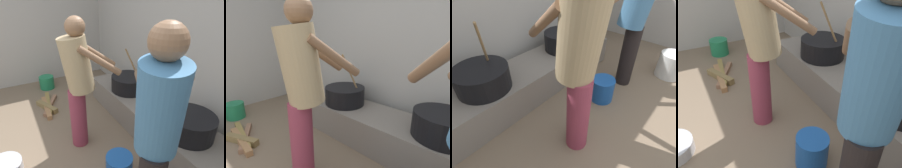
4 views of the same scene
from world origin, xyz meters
TOP-DOWN VIEW (x-y plane):
  - block_enclosure_rear at (0.00, 2.28)m, footprint 5.47×0.20m
  - hearth_ledge at (-0.02, 1.76)m, footprint 2.65×0.60m
  - cooking_pot_main at (-0.62, 1.75)m, footprint 0.54×0.54m
  - cooking_pot_secondary at (0.58, 1.74)m, footprint 0.52×0.52m
  - cook_in_blue_shirt at (0.91, 0.95)m, footprint 0.73×0.69m
  - cook_in_tan_shirt at (-0.28, 0.84)m, footprint 0.49×0.72m
  - bucket_green_plastic at (-2.11, 0.78)m, footprint 0.28×0.28m
  - bucket_blue_plastic at (0.43, 0.97)m, footprint 0.27×0.27m
  - metal_mixing_bowl at (-0.24, -0.08)m, footprint 0.38×0.38m
  - firewood_pile at (-1.35, 0.62)m, footprint 0.84×0.38m

SIDE VIEW (x-z plane):
  - firewood_pile at x=-1.35m, z-range -0.01..0.08m
  - metal_mixing_bowl at x=-0.24m, z-range 0.00..0.12m
  - bucket_green_plastic at x=-2.11m, z-range 0.00..0.25m
  - bucket_blue_plastic at x=0.43m, z-range 0.00..0.29m
  - hearth_ledge at x=-0.02m, z-range 0.00..0.39m
  - cooking_pot_main at x=-0.62m, z-range 0.16..0.85m
  - cooking_pot_secondary at x=0.58m, z-range 0.39..0.63m
  - cook_in_tan_shirt at x=-0.28m, z-range 0.11..1.69m
  - cook_in_blue_shirt at x=0.91m, z-range 0.12..1.79m
  - block_enclosure_rear at x=0.00m, z-range 0.00..2.45m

